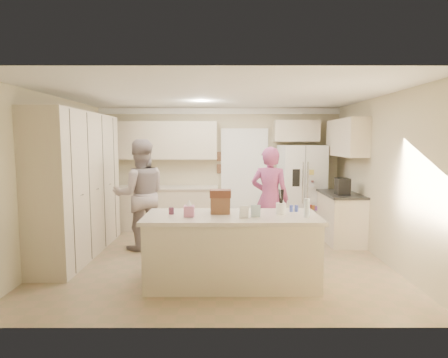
{
  "coord_description": "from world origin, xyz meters",
  "views": [
    {
      "loc": [
        0.09,
        -5.92,
        1.89
      ],
      "look_at": [
        0.1,
        0.35,
        1.25
      ],
      "focal_mm": 30.0,
      "sensor_mm": 36.0,
      "label": 1
    }
  ],
  "objects_px": {
    "coffee_maker": "(342,186)",
    "utensil_crock": "(281,209)",
    "teen_girl": "(270,199)",
    "refrigerator": "(301,188)",
    "dollhouse_body": "(220,205)",
    "tissue_box": "(189,211)",
    "teen_boy": "(140,195)",
    "island_base": "(232,251)"
  },
  "relations": [
    {
      "from": "dollhouse_body",
      "to": "teen_girl",
      "type": "distance_m",
      "value": 1.67
    },
    {
      "from": "coffee_maker",
      "to": "dollhouse_body",
      "type": "relative_size",
      "value": 1.15
    },
    {
      "from": "coffee_maker",
      "to": "island_base",
      "type": "xyz_separation_m",
      "value": [
        -2.05,
        -1.9,
        -0.63
      ]
    },
    {
      "from": "utensil_crock",
      "to": "teen_boy",
      "type": "height_order",
      "value": "teen_boy"
    },
    {
      "from": "coffee_maker",
      "to": "utensil_crock",
      "type": "xyz_separation_m",
      "value": [
        -1.4,
        -1.85,
        -0.07
      ]
    },
    {
      "from": "coffee_maker",
      "to": "utensil_crock",
      "type": "height_order",
      "value": "coffee_maker"
    },
    {
      "from": "utensil_crock",
      "to": "tissue_box",
      "type": "relative_size",
      "value": 1.07
    },
    {
      "from": "refrigerator",
      "to": "utensil_crock",
      "type": "bearing_deg",
      "value": -112.74
    },
    {
      "from": "refrigerator",
      "to": "utensil_crock",
      "type": "xyz_separation_m",
      "value": [
        -0.89,
        -2.98,
        0.1
      ]
    },
    {
      "from": "island_base",
      "to": "refrigerator",
      "type": "bearing_deg",
      "value": 63.1
    },
    {
      "from": "refrigerator",
      "to": "dollhouse_body",
      "type": "relative_size",
      "value": 6.92
    },
    {
      "from": "refrigerator",
      "to": "coffee_maker",
      "type": "xyz_separation_m",
      "value": [
        0.51,
        -1.13,
        0.17
      ]
    },
    {
      "from": "island_base",
      "to": "dollhouse_body",
      "type": "xyz_separation_m",
      "value": [
        -0.15,
        0.1,
        0.6
      ]
    },
    {
      "from": "refrigerator",
      "to": "tissue_box",
      "type": "bearing_deg",
      "value": -129.84
    },
    {
      "from": "utensil_crock",
      "to": "teen_boy",
      "type": "xyz_separation_m",
      "value": [
        -2.21,
        1.57,
        -0.04
      ]
    },
    {
      "from": "teen_girl",
      "to": "utensil_crock",
      "type": "bearing_deg",
      "value": 106.64
    },
    {
      "from": "utensil_crock",
      "to": "teen_girl",
      "type": "xyz_separation_m",
      "value": [
        0.04,
        1.48,
        -0.1
      ]
    },
    {
      "from": "tissue_box",
      "to": "teen_girl",
      "type": "xyz_separation_m",
      "value": [
        1.24,
        1.63,
        -0.1
      ]
    },
    {
      "from": "island_base",
      "to": "teen_girl",
      "type": "distance_m",
      "value": 1.74
    },
    {
      "from": "island_base",
      "to": "tissue_box",
      "type": "height_order",
      "value": "tissue_box"
    },
    {
      "from": "tissue_box",
      "to": "teen_boy",
      "type": "distance_m",
      "value": 1.99
    },
    {
      "from": "island_base",
      "to": "tissue_box",
      "type": "relative_size",
      "value": 15.71
    },
    {
      "from": "refrigerator",
      "to": "island_base",
      "type": "bearing_deg",
      "value": -123.05
    },
    {
      "from": "tissue_box",
      "to": "teen_boy",
      "type": "bearing_deg",
      "value": 120.34
    },
    {
      "from": "refrigerator",
      "to": "tissue_box",
      "type": "relative_size",
      "value": 12.86
    },
    {
      "from": "utensil_crock",
      "to": "refrigerator",
      "type": "bearing_deg",
      "value": 73.41
    },
    {
      "from": "utensil_crock",
      "to": "teen_girl",
      "type": "height_order",
      "value": "teen_girl"
    },
    {
      "from": "refrigerator",
      "to": "teen_boy",
      "type": "relative_size",
      "value": 0.94
    },
    {
      "from": "island_base",
      "to": "teen_boy",
      "type": "bearing_deg",
      "value": 133.86
    },
    {
      "from": "coffee_maker",
      "to": "island_base",
      "type": "distance_m",
      "value": 2.87
    },
    {
      "from": "refrigerator",
      "to": "island_base",
      "type": "height_order",
      "value": "refrigerator"
    },
    {
      "from": "tissue_box",
      "to": "dollhouse_body",
      "type": "distance_m",
      "value": 0.45
    },
    {
      "from": "dollhouse_body",
      "to": "teen_girl",
      "type": "bearing_deg",
      "value": 59.71
    },
    {
      "from": "teen_boy",
      "to": "teen_girl",
      "type": "distance_m",
      "value": 2.25
    },
    {
      "from": "coffee_maker",
      "to": "teen_girl",
      "type": "distance_m",
      "value": 1.42
    },
    {
      "from": "refrigerator",
      "to": "dollhouse_body",
      "type": "distance_m",
      "value": 3.39
    },
    {
      "from": "utensil_crock",
      "to": "dollhouse_body",
      "type": "xyz_separation_m",
      "value": [
        -0.8,
        0.05,
        0.04
      ]
    },
    {
      "from": "refrigerator",
      "to": "teen_boy",
      "type": "bearing_deg",
      "value": -161.59
    },
    {
      "from": "dollhouse_body",
      "to": "island_base",
      "type": "bearing_deg",
      "value": -33.69
    },
    {
      "from": "coffee_maker",
      "to": "tissue_box",
      "type": "xyz_separation_m",
      "value": [
        -2.6,
        -2.0,
        -0.07
      ]
    },
    {
      "from": "utensil_crock",
      "to": "tissue_box",
      "type": "height_order",
      "value": "utensil_crock"
    },
    {
      "from": "refrigerator",
      "to": "teen_girl",
      "type": "relative_size",
      "value": 1.0
    }
  ]
}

